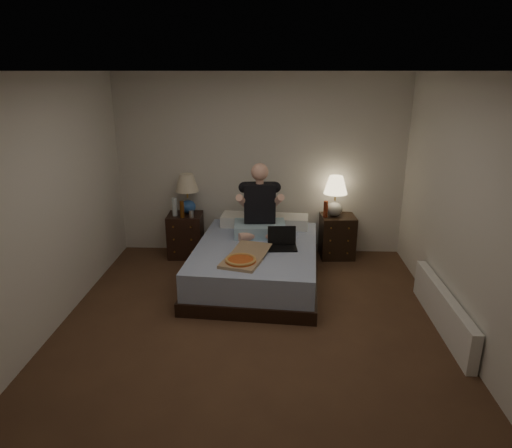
{
  "coord_description": "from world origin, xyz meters",
  "views": [
    {
      "loc": [
        0.22,
        -4.01,
        2.5
      ],
      "look_at": [
        0.0,
        0.9,
        0.85
      ],
      "focal_mm": 32.0,
      "sensor_mm": 36.0,
      "label": 1
    }
  ],
  "objects_px": {
    "nightstand_right": "(337,236)",
    "person": "(260,200)",
    "beer_bottle_left": "(182,209)",
    "lamp_left": "(187,194)",
    "laptop": "(283,239)",
    "beer_bottle_right": "(326,209)",
    "pizza_box": "(241,261)",
    "bed": "(256,263)",
    "water_bottle": "(175,207)",
    "radiator": "(443,310)",
    "nightstand_left": "(186,235)",
    "lamp_right": "(335,196)",
    "soda_can": "(191,214)"
  },
  "relations": [
    {
      "from": "lamp_right",
      "to": "person",
      "type": "distance_m",
      "value": 1.13
    },
    {
      "from": "water_bottle",
      "to": "beer_bottle_left",
      "type": "relative_size",
      "value": 1.09
    },
    {
      "from": "water_bottle",
      "to": "pizza_box",
      "type": "xyz_separation_m",
      "value": [
        1.01,
        -1.33,
        -0.21
      ]
    },
    {
      "from": "laptop",
      "to": "soda_can",
      "type": "bearing_deg",
      "value": 143.93
    },
    {
      "from": "water_bottle",
      "to": "pizza_box",
      "type": "height_order",
      "value": "water_bottle"
    },
    {
      "from": "bed",
      "to": "nightstand_right",
      "type": "relative_size",
      "value": 3.22
    },
    {
      "from": "lamp_left",
      "to": "beer_bottle_right",
      "type": "distance_m",
      "value": 1.92
    },
    {
      "from": "bed",
      "to": "beer_bottle_right",
      "type": "xyz_separation_m",
      "value": [
        0.91,
        0.81,
        0.47
      ]
    },
    {
      "from": "nightstand_left",
      "to": "soda_can",
      "type": "bearing_deg",
      "value": -50.05
    },
    {
      "from": "water_bottle",
      "to": "nightstand_left",
      "type": "bearing_deg",
      "value": 25.76
    },
    {
      "from": "lamp_left",
      "to": "laptop",
      "type": "relative_size",
      "value": 1.65
    },
    {
      "from": "bed",
      "to": "beer_bottle_right",
      "type": "relative_size",
      "value": 8.39
    },
    {
      "from": "nightstand_right",
      "to": "person",
      "type": "height_order",
      "value": "person"
    },
    {
      "from": "pizza_box",
      "to": "radiator",
      "type": "distance_m",
      "value": 2.15
    },
    {
      "from": "radiator",
      "to": "pizza_box",
      "type": "bearing_deg",
      "value": 168.58
    },
    {
      "from": "beer_bottle_right",
      "to": "radiator",
      "type": "height_order",
      "value": "beer_bottle_right"
    },
    {
      "from": "bed",
      "to": "lamp_left",
      "type": "xyz_separation_m",
      "value": [
        -0.99,
        0.87,
        0.65
      ]
    },
    {
      "from": "pizza_box",
      "to": "nightstand_right",
      "type": "bearing_deg",
      "value": 65.03
    },
    {
      "from": "beer_bottle_left",
      "to": "laptop",
      "type": "bearing_deg",
      "value": -29.84
    },
    {
      "from": "nightstand_left",
      "to": "pizza_box",
      "type": "height_order",
      "value": "nightstand_left"
    },
    {
      "from": "lamp_left",
      "to": "water_bottle",
      "type": "height_order",
      "value": "lamp_left"
    },
    {
      "from": "bed",
      "to": "water_bottle",
      "type": "relative_size",
      "value": 7.72
    },
    {
      "from": "pizza_box",
      "to": "bed",
      "type": "bearing_deg",
      "value": 91.59
    },
    {
      "from": "bed",
      "to": "lamp_left",
      "type": "height_order",
      "value": "lamp_left"
    },
    {
      "from": "water_bottle",
      "to": "radiator",
      "type": "distance_m",
      "value": 3.59
    },
    {
      "from": "water_bottle",
      "to": "radiator",
      "type": "height_order",
      "value": "water_bottle"
    },
    {
      "from": "beer_bottle_left",
      "to": "person",
      "type": "height_order",
      "value": "person"
    },
    {
      "from": "nightstand_right",
      "to": "beer_bottle_left",
      "type": "distance_m",
      "value": 2.19
    },
    {
      "from": "lamp_right",
      "to": "beer_bottle_right",
      "type": "relative_size",
      "value": 2.43
    },
    {
      "from": "beer_bottle_right",
      "to": "pizza_box",
      "type": "height_order",
      "value": "beer_bottle_right"
    },
    {
      "from": "water_bottle",
      "to": "soda_can",
      "type": "distance_m",
      "value": 0.26
    },
    {
      "from": "beer_bottle_right",
      "to": "laptop",
      "type": "xyz_separation_m",
      "value": [
        -0.6,
        -0.91,
        -0.11
      ]
    },
    {
      "from": "lamp_right",
      "to": "radiator",
      "type": "distance_m",
      "value": 2.19
    },
    {
      "from": "nightstand_right",
      "to": "person",
      "type": "xyz_separation_m",
      "value": [
        -1.07,
        -0.49,
        0.65
      ]
    },
    {
      "from": "lamp_left",
      "to": "beer_bottle_right",
      "type": "height_order",
      "value": "lamp_left"
    },
    {
      "from": "beer_bottle_left",
      "to": "beer_bottle_right",
      "type": "relative_size",
      "value": 1.0
    },
    {
      "from": "nightstand_right",
      "to": "lamp_left",
      "type": "xyz_separation_m",
      "value": [
        -2.09,
        0.0,
        0.59
      ]
    },
    {
      "from": "lamp_right",
      "to": "laptop",
      "type": "bearing_deg",
      "value": -126.77
    },
    {
      "from": "person",
      "to": "laptop",
      "type": "height_order",
      "value": "person"
    },
    {
      "from": "lamp_right",
      "to": "soda_can",
      "type": "height_order",
      "value": "lamp_right"
    },
    {
      "from": "radiator",
      "to": "soda_can",
      "type": "bearing_deg",
      "value": 149.54
    },
    {
      "from": "beer_bottle_left",
      "to": "person",
      "type": "xyz_separation_m",
      "value": [
        1.07,
        -0.3,
        0.22
      ]
    },
    {
      "from": "beer_bottle_right",
      "to": "person",
      "type": "distance_m",
      "value": 1.01
    },
    {
      "from": "beer_bottle_left",
      "to": "person",
      "type": "bearing_deg",
      "value": -15.6
    },
    {
      "from": "bed",
      "to": "radiator",
      "type": "relative_size",
      "value": 1.21
    },
    {
      "from": "beer_bottle_left",
      "to": "radiator",
      "type": "bearing_deg",
      "value": -29.48
    },
    {
      "from": "water_bottle",
      "to": "beer_bottle_left",
      "type": "distance_m",
      "value": 0.13
    },
    {
      "from": "lamp_right",
      "to": "nightstand_left",
      "type": "bearing_deg",
      "value": -178.24
    },
    {
      "from": "beer_bottle_left",
      "to": "soda_can",
      "type": "bearing_deg",
      "value": -2.74
    },
    {
      "from": "radiator",
      "to": "bed",
      "type": "bearing_deg",
      "value": 152.64
    }
  ]
}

